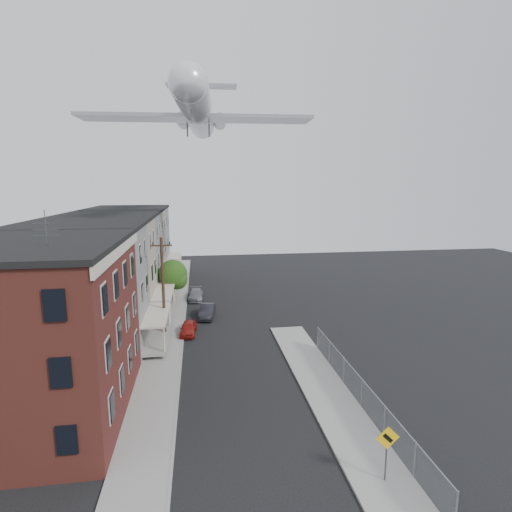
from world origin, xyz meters
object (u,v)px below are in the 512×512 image
(airplane, at_px, (198,111))
(car_far, at_px, (196,295))
(street_tree, at_px, (174,275))
(car_mid, at_px, (207,311))
(warning_sign, at_px, (387,445))
(utility_pole, at_px, (163,287))
(car_near, at_px, (188,328))

(airplane, bearing_deg, car_far, 115.46)
(street_tree, relative_size, car_mid, 1.31)
(car_far, height_order, airplane, airplane)
(warning_sign, height_order, car_mid, warning_sign)
(utility_pole, relative_size, car_far, 2.24)
(street_tree, distance_m, car_far, 4.26)
(car_mid, bearing_deg, car_far, 107.73)
(warning_sign, relative_size, street_tree, 0.54)
(warning_sign, bearing_deg, street_tree, 110.58)
(warning_sign, height_order, car_far, warning_sign)
(warning_sign, xyz_separation_m, car_near, (-9.20, 19.84, -1.31))
(street_tree, height_order, airplane, airplane)
(street_tree, distance_m, car_mid, 6.41)
(utility_pole, relative_size, street_tree, 1.73)
(warning_sign, height_order, street_tree, street_tree)
(utility_pole, bearing_deg, car_mid, 54.45)
(car_near, xyz_separation_m, car_mid, (1.80, 4.50, 0.08))
(utility_pole, distance_m, car_mid, 7.67)
(utility_pole, bearing_deg, warning_sign, -59.52)
(car_near, bearing_deg, street_tree, 105.42)
(car_mid, distance_m, airplane, 20.99)
(car_near, relative_size, airplane, 0.13)
(utility_pole, distance_m, street_tree, 10.00)
(warning_sign, relative_size, utility_pole, 0.31)
(utility_pole, height_order, car_near, utility_pole)
(warning_sign, distance_m, airplane, 36.03)
(car_mid, bearing_deg, street_tree, 134.91)
(warning_sign, xyz_separation_m, utility_pole, (-11.20, 19.03, 2.79))
(car_near, height_order, airplane, airplane)
(utility_pole, bearing_deg, airplane, 72.19)
(warning_sign, relative_size, airplane, 0.11)
(airplane, bearing_deg, warning_sign, -75.16)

